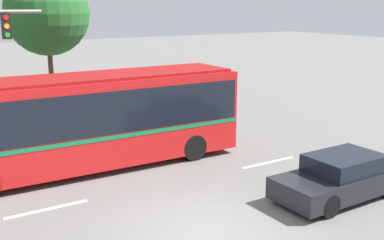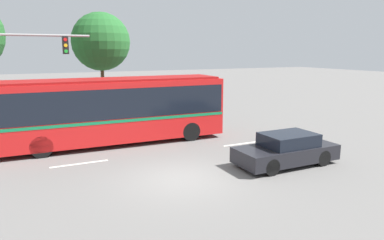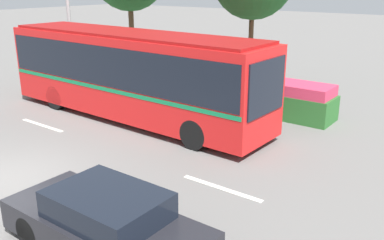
{
  "view_description": "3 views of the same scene",
  "coord_description": "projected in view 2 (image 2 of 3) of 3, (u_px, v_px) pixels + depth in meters",
  "views": [
    {
      "loc": [
        -6.38,
        -9.44,
        5.73
      ],
      "look_at": [
        2.1,
        4.01,
        1.86
      ],
      "focal_mm": 44.22,
      "sensor_mm": 36.0,
      "label": 1
    },
    {
      "loc": [
        -5.08,
        -11.55,
        4.74
      ],
      "look_at": [
        1.89,
        2.94,
        1.57
      ],
      "focal_mm": 32.93,
      "sensor_mm": 36.0,
      "label": 2
    },
    {
      "loc": [
        10.36,
        -5.19,
        5.13
      ],
      "look_at": [
        3.17,
        4.39,
        1.22
      ],
      "focal_mm": 39.59,
      "sensor_mm": 36.0,
      "label": 3
    }
  ],
  "objects": [
    {
      "name": "ground_plane",
      "position": [
        181.0,
        178.0,
        13.29
      ],
      "size": [
        140.0,
        140.0,
        0.0
      ],
      "primitive_type": "plane",
      "color": "slate"
    },
    {
      "name": "city_bus",
      "position": [
        111.0,
        107.0,
        17.92
      ],
      "size": [
        11.8,
        2.8,
        3.37
      ],
      "rotation": [
        0.0,
        0.0,
        -0.02
      ],
      "color": "red",
      "rests_on": "ground"
    },
    {
      "name": "sedan_foreground",
      "position": [
        286.0,
        150.0,
        14.78
      ],
      "size": [
        4.42,
        1.82,
        1.35
      ],
      "rotation": [
        0.0,
        0.0,
        3.15
      ],
      "color": "black",
      "rests_on": "ground"
    },
    {
      "name": "traffic_light_pole",
      "position": [
        4.0,
        67.0,
        17.39
      ],
      "size": [
        5.85,
        0.24,
        5.89
      ],
      "color": "gray",
      "rests_on": "ground"
    },
    {
      "name": "flowering_hedge",
      "position": [
        124.0,
        116.0,
        22.27
      ],
      "size": [
        9.89,
        1.49,
        1.4
      ],
      "color": "#286028",
      "rests_on": "ground"
    },
    {
      "name": "street_tree_centre",
      "position": [
        101.0,
        42.0,
        24.16
      ],
      "size": [
        3.98,
        3.98,
        7.34
      ],
      "color": "brown",
      "rests_on": "ground"
    },
    {
      "name": "lane_stripe_near",
      "position": [
        243.0,
        143.0,
        18.27
      ],
      "size": [
        2.4,
        0.16,
        0.01
      ],
      "primitive_type": "cube",
      "color": "silver",
      "rests_on": "ground"
    },
    {
      "name": "lane_stripe_mid",
      "position": [
        79.0,
        164.0,
        14.99
      ],
      "size": [
        2.4,
        0.16,
        0.01
      ],
      "primitive_type": "cube",
      "color": "silver",
      "rests_on": "ground"
    }
  ]
}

